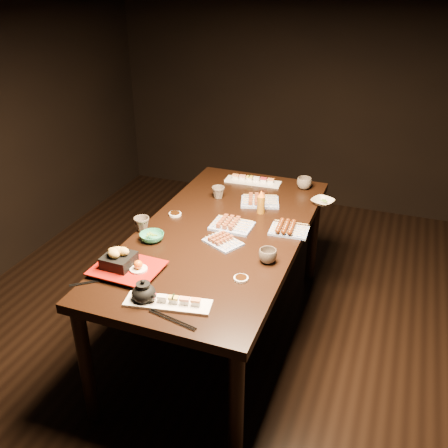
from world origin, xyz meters
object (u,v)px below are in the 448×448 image
at_px(tempura_tray, 127,261).
at_px(yakitori_plate_left, 260,199).
at_px(condiment_bottle, 261,202).
at_px(sushi_platter_far, 253,179).
at_px(yakitori_plate_right, 223,239).
at_px(teacup_near_left, 142,224).
at_px(teacup_mid_right, 268,256).
at_px(edamame_bowl_cream, 323,202).
at_px(edamame_bowl_green, 152,237).
at_px(dining_table, 221,285).
at_px(teacup_far_right, 304,183).
at_px(teacup_far_left, 218,192).
at_px(yakitori_plate_center, 232,223).
at_px(teapot, 143,291).
at_px(sushi_platter_near, 168,300).

bearing_deg(tempura_tray, yakitori_plate_left, 70.62).
bearing_deg(condiment_bottle, sushi_platter_far, 113.38).
xyz_separation_m(yakitori_plate_right, yakitori_plate_left, (0.04, 0.56, 0.01)).
xyz_separation_m(teacup_near_left, teacup_mid_right, (0.76, -0.07, -0.00)).
relative_size(yakitori_plate_right, edamame_bowl_cream, 1.44).
bearing_deg(edamame_bowl_green, dining_table, 36.34).
xyz_separation_m(yakitori_plate_right, teacup_far_right, (0.25, 0.88, 0.01)).
distance_m(sushi_platter_far, yakitori_plate_left, 0.33).
bearing_deg(teacup_far_left, yakitori_plate_left, 3.86).
xyz_separation_m(edamame_bowl_cream, teacup_far_right, (-0.16, 0.20, 0.02)).
relative_size(sushi_platter_far, teacup_mid_right, 4.17).
bearing_deg(tempura_tray, teacup_far_right, 67.43).
bearing_deg(yakitori_plate_left, yakitori_plate_right, -110.82).
bearing_deg(tempura_tray, teacup_mid_right, 29.70).
distance_m(tempura_tray, teacup_mid_right, 0.70).
relative_size(yakitori_plate_center, teapot, 1.82).
distance_m(yakitori_plate_left, edamame_bowl_cream, 0.40).
bearing_deg(teapot, teacup_far_right, 91.66).
height_order(yakitori_plate_right, yakitori_plate_left, yakitori_plate_left).
bearing_deg(edamame_bowl_green, teapot, -65.90).
relative_size(dining_table, teacup_mid_right, 19.55).
bearing_deg(condiment_bottle, yakitori_plate_left, 108.92).
xyz_separation_m(teacup_near_left, teapot, (0.33, -0.59, 0.01)).
xyz_separation_m(dining_table, edamame_bowl_green, (-0.32, -0.23, 0.40)).
bearing_deg(sushi_platter_far, condiment_bottle, 110.68).
bearing_deg(sushi_platter_far, teacup_far_left, 64.74).
bearing_deg(yakitori_plate_left, tempura_tray, -127.93).
bearing_deg(teacup_far_right, teapot, -105.07).
relative_size(tempura_tray, teacup_far_right, 3.31).
distance_m(tempura_tray, condiment_bottle, 0.96).
bearing_deg(edamame_bowl_cream, yakitori_plate_left, -161.64).
distance_m(yakitori_plate_left, edamame_bowl_green, 0.78).
height_order(yakitori_plate_right, teacup_far_left, teacup_far_left).
height_order(sushi_platter_near, teacup_far_right, teacup_far_right).
bearing_deg(yakitori_plate_left, teacup_far_left, 167.15).
bearing_deg(yakitori_plate_center, teacup_far_left, 122.75).
xyz_separation_m(yakitori_plate_right, tempura_tray, (-0.34, -0.43, 0.04)).
bearing_deg(sushi_platter_far, teacup_mid_right, 109.00).
height_order(edamame_bowl_green, condiment_bottle, condiment_bottle).
xyz_separation_m(tempura_tray, condiment_bottle, (0.43, 0.86, 0.01)).
bearing_deg(edamame_bowl_cream, yakitori_plate_right, -121.30).
bearing_deg(edamame_bowl_cream, teacup_mid_right, -99.85).
relative_size(yakitori_plate_center, yakitori_plate_right, 1.21).
distance_m(yakitori_plate_right, teapot, 0.63).
height_order(dining_table, sushi_platter_near, sushi_platter_near).
bearing_deg(teacup_near_left, yakitori_plate_center, 24.93).
height_order(yakitori_plate_left, teacup_far_left, teacup_far_left).
bearing_deg(yakitori_plate_right, yakitori_plate_center, 121.84).
distance_m(dining_table, sushi_platter_far, 0.84).
bearing_deg(yakitori_plate_center, teapot, -98.75).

